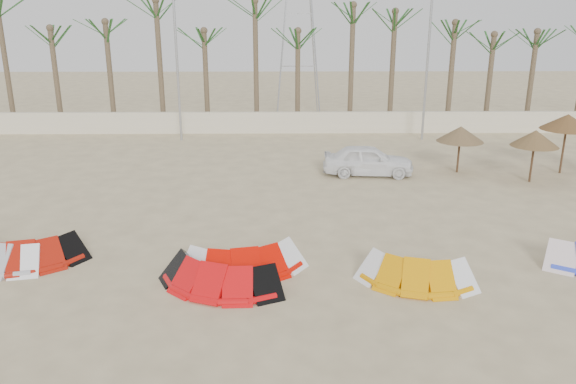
{
  "coord_description": "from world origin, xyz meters",
  "views": [
    {
      "loc": [
        -0.24,
        -12.01,
        7.07
      ],
      "look_at": [
        0.0,
        6.0,
        1.3
      ],
      "focal_mm": 35.0,
      "sensor_mm": 36.0,
      "label": 1
    }
  ],
  "objects_px": {
    "kite_red_right": "(244,254)",
    "kite_red_mid": "(220,270)",
    "kite_orange": "(414,266)",
    "parasol_left": "(460,134)",
    "parasol_mid": "(535,138)",
    "parasol_right": "(567,122)",
    "kite_red_left": "(29,248)",
    "car": "(368,160)"
  },
  "relations": [
    {
      "from": "kite_red_right",
      "to": "kite_red_mid",
      "type": "bearing_deg",
      "value": -120.33
    },
    {
      "from": "kite_red_right",
      "to": "kite_orange",
      "type": "xyz_separation_m",
      "value": [
        4.72,
        -0.87,
        -0.0
      ]
    },
    {
      "from": "parasol_left",
      "to": "parasol_mid",
      "type": "bearing_deg",
      "value": -30.45
    },
    {
      "from": "kite_orange",
      "to": "parasol_right",
      "type": "bearing_deg",
      "value": 49.39
    },
    {
      "from": "kite_orange",
      "to": "parasol_right",
      "type": "distance_m",
      "value": 14.36
    },
    {
      "from": "parasol_left",
      "to": "kite_red_left",
      "type": "bearing_deg",
      "value": -148.65
    },
    {
      "from": "kite_red_left",
      "to": "kite_red_mid",
      "type": "distance_m",
      "value": 6.04
    },
    {
      "from": "parasol_left",
      "to": "kite_orange",
      "type": "bearing_deg",
      "value": -112.45
    },
    {
      "from": "parasol_left",
      "to": "parasol_right",
      "type": "height_order",
      "value": "parasol_right"
    },
    {
      "from": "kite_red_left",
      "to": "parasol_left",
      "type": "relative_size",
      "value": 1.69
    },
    {
      "from": "kite_red_left",
      "to": "parasol_left",
      "type": "bearing_deg",
      "value": 31.35
    },
    {
      "from": "kite_red_left",
      "to": "car",
      "type": "bearing_deg",
      "value": 38.62
    },
    {
      "from": "kite_red_right",
      "to": "parasol_mid",
      "type": "height_order",
      "value": "parasol_mid"
    },
    {
      "from": "kite_orange",
      "to": "parasol_right",
      "type": "height_order",
      "value": "parasol_right"
    },
    {
      "from": "kite_red_right",
      "to": "parasol_right",
      "type": "bearing_deg",
      "value": 35.39
    },
    {
      "from": "kite_orange",
      "to": "parasol_left",
      "type": "height_order",
      "value": "parasol_left"
    },
    {
      "from": "kite_red_mid",
      "to": "kite_orange",
      "type": "distance_m",
      "value": 5.31
    },
    {
      "from": "kite_red_left",
      "to": "kite_red_mid",
      "type": "relative_size",
      "value": 0.96
    },
    {
      "from": "kite_red_right",
      "to": "parasol_right",
      "type": "relative_size",
      "value": 1.36
    },
    {
      "from": "car",
      "to": "kite_red_mid",
      "type": "bearing_deg",
      "value": 156.67
    },
    {
      "from": "parasol_right",
      "to": "kite_red_left",
      "type": "bearing_deg",
      "value": -155.34
    },
    {
      "from": "parasol_left",
      "to": "parasol_mid",
      "type": "relative_size",
      "value": 0.94
    },
    {
      "from": "kite_red_right",
      "to": "kite_orange",
      "type": "height_order",
      "value": "same"
    },
    {
      "from": "parasol_mid",
      "to": "car",
      "type": "xyz_separation_m",
      "value": [
        -6.93,
        1.19,
        -1.25
      ]
    },
    {
      "from": "parasol_right",
      "to": "car",
      "type": "distance_m",
      "value": 9.11
    },
    {
      "from": "kite_orange",
      "to": "kite_red_right",
      "type": "bearing_deg",
      "value": 169.51
    },
    {
      "from": "kite_orange",
      "to": "car",
      "type": "height_order",
      "value": "car"
    },
    {
      "from": "kite_red_mid",
      "to": "parasol_right",
      "type": "bearing_deg",
      "value": 36.9
    },
    {
      "from": "kite_red_mid",
      "to": "car",
      "type": "bearing_deg",
      "value": 62.33
    },
    {
      "from": "parasol_mid",
      "to": "car",
      "type": "bearing_deg",
      "value": 170.26
    },
    {
      "from": "kite_red_right",
      "to": "car",
      "type": "distance_m",
      "value": 10.94
    },
    {
      "from": "parasol_mid",
      "to": "kite_red_right",
      "type": "bearing_deg",
      "value": -144.54
    },
    {
      "from": "kite_red_mid",
      "to": "parasol_right",
      "type": "relative_size",
      "value": 1.39
    },
    {
      "from": "kite_red_left",
      "to": "kite_orange",
      "type": "bearing_deg",
      "value": -7.33
    },
    {
      "from": "parasol_mid",
      "to": "car",
      "type": "distance_m",
      "value": 7.15
    },
    {
      "from": "kite_red_left",
      "to": "parasol_mid",
      "type": "bearing_deg",
      "value": 23.41
    },
    {
      "from": "kite_red_mid",
      "to": "kite_orange",
      "type": "bearing_deg",
      "value": 1.48
    },
    {
      "from": "parasol_mid",
      "to": "parasol_right",
      "type": "xyz_separation_m",
      "value": [
        2.01,
        1.41,
        0.44
      ]
    },
    {
      "from": "kite_red_mid",
      "to": "parasol_mid",
      "type": "bearing_deg",
      "value": 37.21
    },
    {
      "from": "kite_red_left",
      "to": "parasol_mid",
      "type": "xyz_separation_m",
      "value": [
        18.39,
        7.96,
        1.52
      ]
    },
    {
      "from": "parasol_left",
      "to": "car",
      "type": "xyz_separation_m",
      "value": [
        -4.23,
        -0.4,
        -1.11
      ]
    },
    {
      "from": "kite_red_left",
      "to": "parasol_right",
      "type": "height_order",
      "value": "parasol_right"
    }
  ]
}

